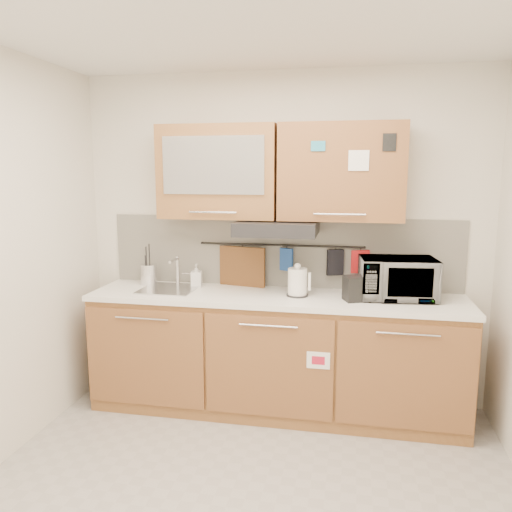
% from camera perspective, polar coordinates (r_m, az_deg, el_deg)
% --- Properties ---
extents(floor, '(3.20, 3.20, 0.00)m').
position_cam_1_polar(floor, '(3.08, -1.66, -26.93)').
color(floor, '#9E9993').
rests_on(floor, ground).
extents(ceiling, '(3.20, 3.20, 0.00)m').
position_cam_1_polar(ceiling, '(2.59, -1.98, 26.78)').
color(ceiling, white).
rests_on(ceiling, wall_back).
extents(wall_back, '(3.20, 0.00, 3.20)m').
position_cam_1_polar(wall_back, '(3.99, 2.95, 1.91)').
color(wall_back, silver).
rests_on(wall_back, ground).
extents(base_cabinet, '(2.80, 0.64, 0.88)m').
position_cam_1_polar(base_cabinet, '(3.92, 2.19, -11.77)').
color(base_cabinet, olive).
rests_on(base_cabinet, floor).
extents(countertop, '(2.82, 0.62, 0.04)m').
position_cam_1_polar(countertop, '(3.76, 2.23, -4.76)').
color(countertop, white).
rests_on(countertop, base_cabinet).
extents(backsplash, '(2.80, 0.02, 0.56)m').
position_cam_1_polar(backsplash, '(3.99, 2.91, 0.46)').
color(backsplash, silver).
rests_on(backsplash, countertop).
extents(upper_cabinets, '(1.82, 0.37, 0.70)m').
position_cam_1_polar(upper_cabinets, '(3.78, 2.56, 9.55)').
color(upper_cabinets, olive).
rests_on(upper_cabinets, wall_back).
extents(range_hood, '(0.60, 0.46, 0.10)m').
position_cam_1_polar(range_hood, '(3.73, 2.42, 3.23)').
color(range_hood, black).
rests_on(range_hood, upper_cabinets).
extents(sink, '(0.42, 0.40, 0.26)m').
position_cam_1_polar(sink, '(3.99, -9.90, -3.72)').
color(sink, silver).
rests_on(sink, countertop).
extents(utensil_rail, '(1.30, 0.02, 0.02)m').
position_cam_1_polar(utensil_rail, '(3.95, 2.84, 1.24)').
color(utensil_rail, black).
rests_on(utensil_rail, backsplash).
extents(utensil_crock, '(0.17, 0.17, 0.33)m').
position_cam_1_polar(utensil_crock, '(4.18, -12.14, -2.04)').
color(utensil_crock, silver).
rests_on(utensil_crock, countertop).
extents(kettle, '(0.18, 0.16, 0.25)m').
position_cam_1_polar(kettle, '(3.72, 4.77, -3.08)').
color(kettle, white).
rests_on(kettle, countertop).
extents(toaster, '(0.27, 0.21, 0.18)m').
position_cam_1_polar(toaster, '(3.66, 11.90, -3.60)').
color(toaster, black).
rests_on(toaster, countertop).
extents(microwave, '(0.57, 0.42, 0.30)m').
position_cam_1_polar(microwave, '(3.77, 15.85, -2.47)').
color(microwave, '#999999').
rests_on(microwave, countertop).
extents(soap_bottle, '(0.09, 0.10, 0.18)m').
position_cam_1_polar(soap_bottle, '(4.04, -6.82, -2.21)').
color(soap_bottle, '#999999').
rests_on(soap_bottle, countertop).
extents(cutting_board, '(0.39, 0.11, 0.48)m').
position_cam_1_polar(cutting_board, '(4.03, -1.59, -2.31)').
color(cutting_board, brown).
rests_on(cutting_board, utensil_rail).
extents(oven_mitt, '(0.11, 0.06, 0.18)m').
position_cam_1_polar(oven_mitt, '(3.94, 3.50, -0.39)').
color(oven_mitt, '#204694').
rests_on(oven_mitt, utensil_rail).
extents(dark_pouch, '(0.13, 0.08, 0.20)m').
position_cam_1_polar(dark_pouch, '(3.91, 9.04, -0.72)').
color(dark_pouch, black).
rests_on(dark_pouch, utensil_rail).
extents(pot_holder, '(0.14, 0.07, 0.17)m').
position_cam_1_polar(pot_holder, '(3.91, 11.83, -0.63)').
color(pot_holder, red).
rests_on(pot_holder, utensil_rail).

